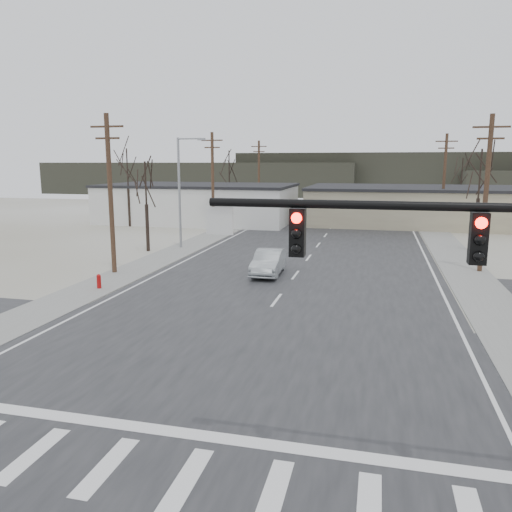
# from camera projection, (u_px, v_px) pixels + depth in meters

# --- Properties ---
(ground) EXTENTS (140.00, 140.00, 0.00)m
(ground) POSITION_uv_depth(u_px,v_px,m) (232.00, 359.00, 18.10)
(ground) COLOR silver
(ground) RESTS_ON ground
(main_road) EXTENTS (18.00, 110.00, 0.05)m
(main_road) POSITION_uv_depth(u_px,v_px,m) (298.00, 272.00, 32.41)
(main_road) COLOR #242426
(main_road) RESTS_ON ground
(cross_road) EXTENTS (90.00, 10.00, 0.04)m
(cross_road) POSITION_uv_depth(u_px,v_px,m) (232.00, 359.00, 18.09)
(cross_road) COLOR #242426
(cross_road) RESTS_ON ground
(sidewalk_left) EXTENTS (3.00, 90.00, 0.06)m
(sidewalk_left) POSITION_uv_depth(u_px,v_px,m) (176.00, 252.00, 39.67)
(sidewalk_left) COLOR gray
(sidewalk_left) RESTS_ON ground
(sidewalk_right) EXTENTS (3.00, 90.00, 0.06)m
(sidewalk_right) POSITION_uv_depth(u_px,v_px,m) (460.00, 265.00, 34.69)
(sidewalk_right) COLOR gray
(sidewalk_right) RESTS_ON ground
(fire_hydrant) EXTENTS (0.24, 0.24, 0.87)m
(fire_hydrant) POSITION_uv_depth(u_px,v_px,m) (99.00, 281.00, 28.04)
(fire_hydrant) COLOR #A50C0C
(fire_hydrant) RESTS_ON ground
(building_left_far) EXTENTS (22.30, 12.30, 4.50)m
(building_left_far) POSITION_uv_depth(u_px,v_px,m) (199.00, 203.00, 59.61)
(building_left_far) COLOR silver
(building_left_far) RESTS_ON ground
(building_right_far) EXTENTS (26.30, 14.30, 4.30)m
(building_right_far) POSITION_uv_depth(u_px,v_px,m) (424.00, 206.00, 57.34)
(building_right_far) COLOR tan
(building_right_far) RESTS_ON ground
(upole_left_b) EXTENTS (2.20, 0.30, 10.00)m
(upole_left_b) POSITION_uv_depth(u_px,v_px,m) (110.00, 192.00, 31.28)
(upole_left_b) COLOR #4E3524
(upole_left_b) RESTS_ON ground
(upole_left_c) EXTENTS (2.20, 0.30, 10.00)m
(upole_left_c) POSITION_uv_depth(u_px,v_px,m) (213.00, 181.00, 50.37)
(upole_left_c) COLOR #4E3524
(upole_left_c) RESTS_ON ground
(upole_left_d) EXTENTS (2.20, 0.30, 10.00)m
(upole_left_d) POSITION_uv_depth(u_px,v_px,m) (259.00, 176.00, 69.46)
(upole_left_d) COLOR #4E3524
(upole_left_d) RESTS_ON ground
(upole_right_a) EXTENTS (2.20, 0.30, 10.00)m
(upole_right_a) POSITION_uv_depth(u_px,v_px,m) (486.00, 191.00, 31.61)
(upole_right_a) COLOR #4E3524
(upole_right_a) RESTS_ON ground
(upole_right_b) EXTENTS (2.20, 0.30, 10.00)m
(upole_right_b) POSITION_uv_depth(u_px,v_px,m) (444.00, 180.00, 52.60)
(upole_right_b) COLOR #4E3524
(upole_right_b) RESTS_ON ground
(streetlight_main) EXTENTS (2.40, 0.25, 9.00)m
(streetlight_main) POSITION_uv_depth(u_px,v_px,m) (182.00, 187.00, 40.69)
(streetlight_main) COLOR gray
(streetlight_main) RESTS_ON ground
(tree_left_near) EXTENTS (3.30, 3.30, 7.35)m
(tree_left_near) POSITION_uv_depth(u_px,v_px,m) (146.00, 186.00, 39.27)
(tree_left_near) COLOR black
(tree_left_near) RESTS_ON ground
(tree_right_mid) EXTENTS (3.74, 3.74, 8.33)m
(tree_right_mid) POSITION_uv_depth(u_px,v_px,m) (480.00, 177.00, 38.88)
(tree_right_mid) COLOR black
(tree_right_mid) RESTS_ON ground
(tree_left_far) EXTENTS (3.96, 3.96, 8.82)m
(tree_left_far) POSITION_uv_depth(u_px,v_px,m) (229.00, 168.00, 64.12)
(tree_left_far) COLOR black
(tree_left_far) RESTS_ON ground
(tree_right_far) EXTENTS (3.52, 3.52, 7.84)m
(tree_right_far) POSITION_uv_depth(u_px,v_px,m) (462.00, 174.00, 63.17)
(tree_right_far) COLOR black
(tree_right_far) RESTS_ON ground
(tree_left_mid) EXTENTS (3.96, 3.96, 8.82)m
(tree_left_mid) POSITION_uv_depth(u_px,v_px,m) (127.00, 169.00, 54.55)
(tree_left_mid) COLOR black
(tree_left_mid) RESTS_ON ground
(hill_left) EXTENTS (70.00, 18.00, 7.00)m
(hill_left) POSITION_uv_depth(u_px,v_px,m) (200.00, 178.00, 113.47)
(hill_left) COLOR #333026
(hill_left) RESTS_ON ground
(hill_center) EXTENTS (80.00, 18.00, 9.00)m
(hill_center) POSITION_uv_depth(u_px,v_px,m) (429.00, 175.00, 105.36)
(hill_center) COLOR #333026
(hill_center) RESTS_ON ground
(sedan_crossing) EXTENTS (1.79, 4.75, 1.55)m
(sedan_crossing) POSITION_uv_depth(u_px,v_px,m) (269.00, 262.00, 31.59)
(sedan_crossing) COLOR #8F9598
(sedan_crossing) RESTS_ON main_road
(car_far_a) EXTENTS (2.98, 5.47, 1.50)m
(car_far_a) POSITION_uv_depth(u_px,v_px,m) (347.00, 214.00, 61.23)
(car_far_a) COLOR black
(car_far_a) RESTS_ON main_road
(car_far_b) EXTENTS (2.21, 4.63, 1.53)m
(car_far_b) POSITION_uv_depth(u_px,v_px,m) (302.00, 205.00, 74.54)
(car_far_b) COLOR black
(car_far_b) RESTS_ON main_road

